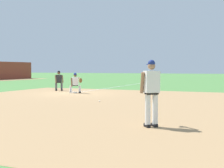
{
  "coord_description": "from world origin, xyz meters",
  "views": [
    {
      "loc": [
        -17.7,
        -10.27,
        1.63
      ],
      "look_at": [
        -6.6,
        -5.56,
        1.02
      ],
      "focal_mm": 50.0,
      "sensor_mm": 36.0,
      "label": 1
    }
  ],
  "objects_px": {
    "first_base_bag": "(73,93)",
    "pitcher": "(152,89)",
    "first_baseman": "(76,82)",
    "umpire": "(59,80)",
    "baseball": "(99,101)"
  },
  "relations": [
    {
      "from": "first_base_bag",
      "to": "pitcher",
      "type": "height_order",
      "value": "pitcher"
    },
    {
      "from": "first_baseman",
      "to": "umpire",
      "type": "bearing_deg",
      "value": 57.23
    },
    {
      "from": "baseball",
      "to": "pitcher",
      "type": "bearing_deg",
      "value": -142.26
    },
    {
      "from": "umpire",
      "to": "first_baseman",
      "type": "bearing_deg",
      "value": -122.77
    },
    {
      "from": "baseball",
      "to": "pitcher",
      "type": "relative_size",
      "value": 0.04
    },
    {
      "from": "pitcher",
      "to": "first_base_bag",
      "type": "bearing_deg",
      "value": 40.18
    },
    {
      "from": "first_base_bag",
      "to": "pitcher",
      "type": "bearing_deg",
      "value": -139.82
    },
    {
      "from": "baseball",
      "to": "first_baseman",
      "type": "distance_m",
      "value": 5.73
    },
    {
      "from": "first_base_bag",
      "to": "baseball",
      "type": "distance_m",
      "value": 5.62
    },
    {
      "from": "first_base_bag",
      "to": "umpire",
      "type": "height_order",
      "value": "umpire"
    },
    {
      "from": "baseball",
      "to": "first_baseman",
      "type": "relative_size",
      "value": 0.06
    },
    {
      "from": "first_base_bag",
      "to": "pitcher",
      "type": "relative_size",
      "value": 0.2
    },
    {
      "from": "first_base_bag",
      "to": "umpire",
      "type": "distance_m",
      "value": 2.73
    },
    {
      "from": "baseball",
      "to": "pitcher",
      "type": "xyz_separation_m",
      "value": [
        -5.28,
        -4.08,
        1.02
      ]
    },
    {
      "from": "baseball",
      "to": "umpire",
      "type": "bearing_deg",
      "value": 46.26
    }
  ]
}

